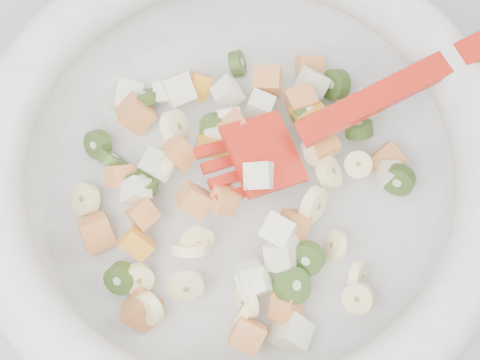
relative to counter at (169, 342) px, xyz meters
name	(u,v)px	position (x,y,z in m)	size (l,w,h in m)	color
counter	(169,342)	(0.00, 0.00, 0.00)	(2.00, 0.60, 0.90)	gray
mixing_bowl	(240,173)	(0.11, 0.00, 0.51)	(0.44, 0.40, 0.12)	silver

